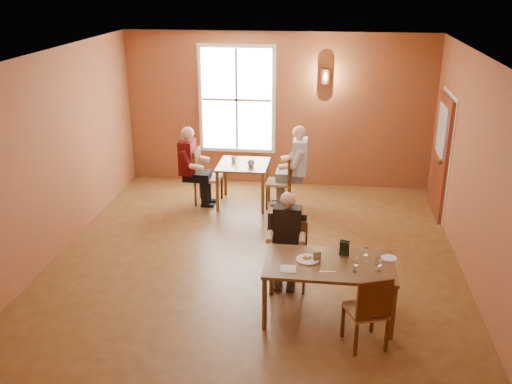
# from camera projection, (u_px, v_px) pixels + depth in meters

# --- Properties ---
(ground) EXTENTS (6.00, 7.00, 0.01)m
(ground) POSITION_uv_depth(u_px,v_px,m) (254.00, 263.00, 8.42)
(ground) COLOR brown
(ground) RESTS_ON ground
(wall_back) EXTENTS (6.00, 0.04, 3.00)m
(wall_back) POSITION_uv_depth(u_px,v_px,m) (278.00, 110.00, 11.12)
(wall_back) COLOR brown
(wall_back) RESTS_ON ground
(wall_front) EXTENTS (6.00, 0.04, 3.00)m
(wall_front) POSITION_uv_depth(u_px,v_px,m) (198.00, 302.00, 4.64)
(wall_front) COLOR brown
(wall_front) RESTS_ON ground
(wall_left) EXTENTS (0.04, 7.00, 3.00)m
(wall_left) POSITION_uv_depth(u_px,v_px,m) (49.00, 158.00, 8.24)
(wall_left) COLOR brown
(wall_left) RESTS_ON ground
(wall_right) EXTENTS (0.04, 7.00, 3.00)m
(wall_right) POSITION_uv_depth(u_px,v_px,m) (479.00, 176.00, 7.52)
(wall_right) COLOR brown
(wall_right) RESTS_ON ground
(ceiling) EXTENTS (6.00, 7.00, 0.04)m
(ceiling) POSITION_uv_depth(u_px,v_px,m) (254.00, 57.00, 7.35)
(ceiling) COLOR white
(ceiling) RESTS_ON wall_back
(window) EXTENTS (1.36, 0.10, 1.96)m
(window) POSITION_uv_depth(u_px,v_px,m) (237.00, 100.00, 11.10)
(window) COLOR white
(window) RESTS_ON wall_back
(door) EXTENTS (0.12, 1.04, 2.10)m
(door) POSITION_uv_depth(u_px,v_px,m) (440.00, 157.00, 9.82)
(door) COLOR maroon
(door) RESTS_ON ground
(wall_sconce) EXTENTS (0.16, 0.16, 0.28)m
(wall_sconce) POSITION_uv_depth(u_px,v_px,m) (325.00, 76.00, 10.67)
(wall_sconce) COLOR brown
(wall_sconce) RESTS_ON wall_back
(main_table) EXTENTS (1.57, 0.88, 0.73)m
(main_table) POSITION_uv_depth(u_px,v_px,m) (328.00, 290.00, 7.01)
(main_table) COLOR brown
(main_table) RESTS_ON ground
(chair_diner_main) EXTENTS (0.40, 0.40, 0.89)m
(chair_diner_main) POSITION_uv_depth(u_px,v_px,m) (292.00, 257.00, 7.64)
(chair_diner_main) COLOR #431E11
(chair_diner_main) RESTS_ON ground
(diner_main) EXTENTS (0.49, 0.49, 1.24)m
(diner_main) POSITION_uv_depth(u_px,v_px,m) (292.00, 247.00, 7.55)
(diner_main) COLOR #463125
(diner_main) RESTS_ON ground
(chair_empty) EXTENTS (0.54, 0.54, 0.93)m
(chair_empty) POSITION_uv_depth(u_px,v_px,m) (366.00, 309.00, 6.43)
(chair_empty) COLOR brown
(chair_empty) RESTS_ON ground
(plate_food) EXTENTS (0.34, 0.34, 0.04)m
(plate_food) POSITION_uv_depth(u_px,v_px,m) (308.00, 259.00, 6.93)
(plate_food) COLOR white
(plate_food) RESTS_ON main_table
(sandwich) EXTENTS (0.10, 0.10, 0.11)m
(sandwich) POSITION_uv_depth(u_px,v_px,m) (317.00, 256.00, 6.93)
(sandwich) COLOR tan
(sandwich) RESTS_ON main_table
(goblet_a) EXTENTS (0.10, 0.10, 0.19)m
(goblet_a) POSITION_uv_depth(u_px,v_px,m) (365.00, 254.00, 6.89)
(goblet_a) COLOR white
(goblet_a) RESTS_ON main_table
(goblet_b) EXTENTS (0.09, 0.09, 0.18)m
(goblet_b) POSITION_uv_depth(u_px,v_px,m) (378.00, 264.00, 6.66)
(goblet_b) COLOR silver
(goblet_b) RESTS_ON main_table
(goblet_c) EXTENTS (0.09, 0.09, 0.19)m
(goblet_c) POSITION_uv_depth(u_px,v_px,m) (355.00, 264.00, 6.65)
(goblet_c) COLOR white
(goblet_c) RESTS_ON main_table
(menu_stand) EXTENTS (0.13, 0.09, 0.20)m
(menu_stand) POSITION_uv_depth(u_px,v_px,m) (344.00, 248.00, 7.03)
(menu_stand) COLOR black
(menu_stand) RESTS_ON main_table
(knife) EXTENTS (0.20, 0.03, 0.00)m
(knife) POSITION_uv_depth(u_px,v_px,m) (327.00, 272.00, 6.68)
(knife) COLOR silver
(knife) RESTS_ON main_table
(napkin) EXTENTS (0.20, 0.20, 0.01)m
(napkin) POSITION_uv_depth(u_px,v_px,m) (288.00, 269.00, 6.74)
(napkin) COLOR silver
(napkin) RESTS_ON main_table
(side_plate) EXTENTS (0.25, 0.25, 0.01)m
(side_plate) POSITION_uv_depth(u_px,v_px,m) (389.00, 258.00, 6.98)
(side_plate) COLOR white
(side_plate) RESTS_ON main_table
(second_table) EXTENTS (0.89, 0.89, 0.79)m
(second_table) POSITION_uv_depth(u_px,v_px,m) (243.00, 184.00, 10.43)
(second_table) COLOR brown
(second_table) RESTS_ON ground
(chair_diner_white) EXTENTS (0.43, 0.43, 0.97)m
(chair_diner_white) POSITION_uv_depth(u_px,v_px,m) (279.00, 181.00, 10.32)
(chair_diner_white) COLOR #3F2310
(chair_diner_white) RESTS_ON ground
(diner_white) EXTENTS (0.58, 0.58, 1.45)m
(diner_white) POSITION_uv_depth(u_px,v_px,m) (281.00, 169.00, 10.23)
(diner_white) COLOR silver
(diner_white) RESTS_ON ground
(chair_diner_maroon) EXTENTS (0.45, 0.45, 1.03)m
(chair_diner_maroon) POSITION_uv_depth(u_px,v_px,m) (208.00, 176.00, 10.47)
(chair_diner_maroon) COLOR #4D2410
(chair_diner_maroon) RESTS_ON ground
(diner_maroon) EXTENTS (0.57, 0.57, 1.41)m
(diner_maroon) POSITION_uv_depth(u_px,v_px,m) (206.00, 166.00, 10.40)
(diner_maroon) COLOR maroon
(diner_maroon) RESTS_ON ground
(cup_a) EXTENTS (0.16, 0.16, 0.10)m
(cup_a) POSITION_uv_depth(u_px,v_px,m) (251.00, 163.00, 10.15)
(cup_a) COLOR white
(cup_a) RESTS_ON second_table
(cup_b) EXTENTS (0.13, 0.13, 0.10)m
(cup_b) POSITION_uv_depth(u_px,v_px,m) (234.00, 159.00, 10.41)
(cup_b) COLOR silver
(cup_b) RESTS_ON second_table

